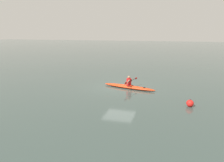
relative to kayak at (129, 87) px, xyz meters
name	(u,v)px	position (x,y,z in m)	size (l,w,h in m)	color
ground_plane	(119,87)	(0.83, -0.18, -0.13)	(160.00, 160.00, 0.00)	#384742
kayak	(129,87)	(0.00, 0.00, 0.00)	(4.49, 1.71, 0.25)	red
kayaker	(129,81)	(-0.02, 0.00, 0.45)	(0.69, 2.25, 0.78)	red
mooring_buoy_orange_mid	(190,103)	(-4.48, 3.27, 0.09)	(0.44, 0.44, 0.49)	red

